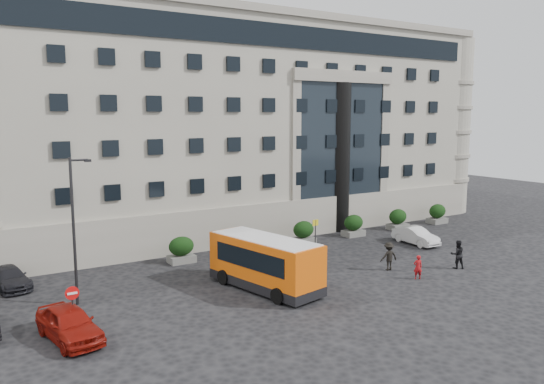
{
  "coord_description": "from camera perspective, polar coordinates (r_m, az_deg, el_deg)",
  "views": [
    {
      "loc": [
        -17.58,
        -26.08,
        10.16
      ],
      "look_at": [
        1.31,
        4.37,
        5.0
      ],
      "focal_mm": 35.0,
      "sensor_mm": 36.0,
      "label": 1
    }
  ],
  "objects": [
    {
      "name": "white_taxi",
      "position": [
        43.93,
        15.19,
        -4.56
      ],
      "size": [
        1.57,
        4.16,
        1.36
      ],
      "primitive_type": "imported",
      "rotation": [
        0.0,
        0.0,
        -0.03
      ],
      "color": "silver",
      "rests_on": "ground"
    },
    {
      "name": "hedge_d",
      "position": [
        45.66,
        8.76,
        -3.57
      ],
      "size": [
        1.8,
        1.26,
        1.84
      ],
      "color": "#5D5D5A",
      "rests_on": "ground"
    },
    {
      "name": "civic_building",
      "position": [
        53.56,
        -5.73,
        6.91
      ],
      "size": [
        44.0,
        24.0,
        18.0
      ],
      "primitive_type": "cube",
      "color": "gray",
      "rests_on": "ground"
    },
    {
      "name": "street_lamp",
      "position": [
        30.18,
        -20.47,
        -3.4
      ],
      "size": [
        1.16,
        0.18,
        8.0
      ],
      "color": "#262628",
      "rests_on": "ground"
    },
    {
      "name": "hedge_c",
      "position": [
        42.52,
        3.41,
        -4.36
      ],
      "size": [
        1.8,
        1.26,
        1.84
      ],
      "color": "#5D5D5A",
      "rests_on": "ground"
    },
    {
      "name": "hedge_b",
      "position": [
        39.82,
        -2.75,
        -5.22
      ],
      "size": [
        1.8,
        1.26,
        1.84
      ],
      "color": "#5D5D5A",
      "rests_on": "ground"
    },
    {
      "name": "no_entry_sign",
      "position": [
        26.84,
        -20.67,
        -10.84
      ],
      "size": [
        0.64,
        0.16,
        2.32
      ],
      "color": "#262628",
      "rests_on": "ground"
    },
    {
      "name": "entrance_column",
      "position": [
        47.03,
        7.29,
        3.67
      ],
      "size": [
        1.8,
        1.8,
        13.0
      ],
      "primitive_type": "cylinder",
      "color": "black",
      "rests_on": "ground"
    },
    {
      "name": "minibus",
      "position": [
        31.42,
        -0.76,
        -7.42
      ],
      "size": [
        4.05,
        7.78,
        3.09
      ],
      "rotation": [
        0.0,
        0.0,
        0.21
      ],
      "color": "#DB550A",
      "rests_on": "ground"
    },
    {
      "name": "pedestrian_c",
      "position": [
        36.17,
        12.45,
        -6.76
      ],
      "size": [
        1.32,
        0.9,
        1.89
      ],
      "primitive_type": "imported",
      "rotation": [
        0.0,
        0.0,
        2.97
      ],
      "color": "black",
      "rests_on": "ground"
    },
    {
      "name": "pedestrian_b",
      "position": [
        37.83,
        19.32,
        -6.35
      ],
      "size": [
        1.17,
        1.07,
        1.93
      ],
      "primitive_type": "imported",
      "rotation": [
        0.0,
        0.0,
        2.68
      ],
      "color": "black",
      "rests_on": "ground"
    },
    {
      "name": "hedge_a",
      "position": [
        37.65,
        -9.72,
        -6.12
      ],
      "size": [
        1.8,
        1.26,
        1.84
      ],
      "color": "#5D5D5A",
      "rests_on": "ground"
    },
    {
      "name": "hedge_f",
      "position": [
        52.91,
        17.36,
        -2.23
      ],
      "size": [
        1.8,
        1.26,
        1.84
      ],
      "color": "#5D5D5A",
      "rests_on": "ground"
    },
    {
      "name": "bus_stop_sign",
      "position": [
        39.62,
        4.69,
        -4.12
      ],
      "size": [
        0.5,
        0.08,
        2.52
      ],
      "color": "#262628",
      "rests_on": "ground"
    },
    {
      "name": "parked_car_a",
      "position": [
        26.52,
        -20.98,
        -13.08
      ],
      "size": [
        2.62,
        4.85,
        1.57
      ],
      "primitive_type": "imported",
      "rotation": [
        0.0,
        0.0,
        0.17
      ],
      "color": "maroon",
      "rests_on": "ground"
    },
    {
      "name": "ground",
      "position": [
        33.05,
        2.1,
        -9.71
      ],
      "size": [
        120.0,
        120.0,
        0.0
      ],
      "primitive_type": "plane",
      "color": "black",
      "rests_on": "ground"
    },
    {
      "name": "hedge_e",
      "position": [
        49.14,
        13.38,
        -2.86
      ],
      "size": [
        1.8,
        1.26,
        1.84
      ],
      "color": "#5D5D5A",
      "rests_on": "ground"
    },
    {
      "name": "parked_car_c",
      "position": [
        35.55,
        -26.42,
        -8.26
      ],
      "size": [
        2.41,
        4.47,
        1.23
      ],
      "primitive_type": "imported",
      "rotation": [
        0.0,
        0.0,
        0.17
      ],
      "color": "black",
      "rests_on": "ground"
    },
    {
      "name": "pedestrian_a",
      "position": [
        34.75,
        15.42,
        -7.79
      ],
      "size": [
        0.66,
        0.56,
        1.53
      ],
      "primitive_type": "imported",
      "rotation": [
        0.0,
        0.0,
        2.73
      ],
      "color": "#A01014",
      "rests_on": "ground"
    }
  ]
}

